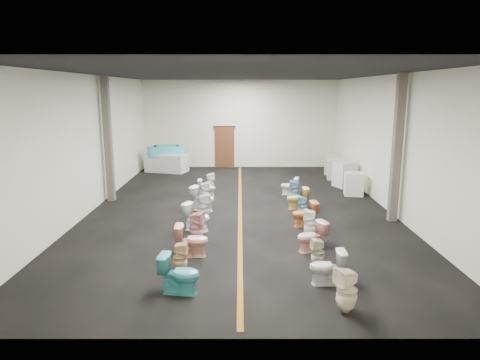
% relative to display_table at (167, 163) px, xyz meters
% --- Properties ---
extents(floor, '(16.00, 16.00, 0.00)m').
position_rel_display_table_xyz_m(floor, '(3.64, -6.63, -0.44)').
color(floor, black).
rests_on(floor, ground).
extents(ceiling, '(16.00, 16.00, 0.00)m').
position_rel_display_table_xyz_m(ceiling, '(3.64, -6.63, 4.06)').
color(ceiling, black).
rests_on(ceiling, ground).
extents(wall_back, '(10.00, 0.00, 10.00)m').
position_rel_display_table_xyz_m(wall_back, '(3.64, 1.37, 1.81)').
color(wall_back, beige).
rests_on(wall_back, ground).
extents(wall_front, '(10.00, 0.00, 10.00)m').
position_rel_display_table_xyz_m(wall_front, '(3.64, -14.63, 1.81)').
color(wall_front, beige).
rests_on(wall_front, ground).
extents(wall_left, '(0.00, 16.00, 16.00)m').
position_rel_display_table_xyz_m(wall_left, '(-1.36, -6.63, 1.81)').
color(wall_left, beige).
rests_on(wall_left, ground).
extents(wall_right, '(0.00, 16.00, 16.00)m').
position_rel_display_table_xyz_m(wall_right, '(8.64, -6.63, 1.81)').
color(wall_right, beige).
rests_on(wall_right, ground).
extents(aisle_stripe, '(0.12, 15.60, 0.01)m').
position_rel_display_table_xyz_m(aisle_stripe, '(3.64, -6.63, -0.44)').
color(aisle_stripe, brown).
rests_on(aisle_stripe, floor).
extents(back_door, '(1.00, 0.10, 2.10)m').
position_rel_display_table_xyz_m(back_door, '(2.84, 1.31, 0.61)').
color(back_door, '#562D19').
rests_on(back_door, floor).
extents(door_frame, '(1.15, 0.08, 0.10)m').
position_rel_display_table_xyz_m(door_frame, '(2.84, 1.32, 1.68)').
color(door_frame, '#331C11').
rests_on(door_frame, back_door).
extents(column_left, '(0.25, 0.25, 4.50)m').
position_rel_display_table_xyz_m(column_left, '(-1.11, -5.63, 1.81)').
color(column_left, '#59544C').
rests_on(column_left, floor).
extents(column_right, '(0.25, 0.25, 4.50)m').
position_rel_display_table_xyz_m(column_right, '(8.39, -8.13, 1.81)').
color(column_right, '#59544C').
rests_on(column_right, floor).
extents(display_table, '(2.18, 1.51, 0.88)m').
position_rel_display_table_xyz_m(display_table, '(0.00, 0.00, 0.00)').
color(display_table, silver).
rests_on(display_table, floor).
extents(bathtub, '(1.82, 0.96, 0.55)m').
position_rel_display_table_xyz_m(bathtub, '(-0.00, 0.00, 0.63)').
color(bathtub, '#45B9C7').
rests_on(bathtub, display_table).
extents(appliance_crate_a, '(0.78, 0.78, 0.88)m').
position_rel_display_table_xyz_m(appliance_crate_a, '(8.04, -4.83, 0.00)').
color(appliance_crate_a, silver).
rests_on(appliance_crate_a, floor).
extents(appliance_crate_b, '(0.99, 0.99, 1.05)m').
position_rel_display_table_xyz_m(appliance_crate_b, '(8.04, -3.39, 0.08)').
color(appliance_crate_b, silver).
rests_on(appliance_crate_b, floor).
extents(appliance_crate_c, '(0.93, 0.93, 0.92)m').
position_rel_display_table_xyz_m(appliance_crate_c, '(8.04, -1.83, 0.02)').
color(appliance_crate_c, silver).
rests_on(appliance_crate_c, floor).
extents(appliance_crate_d, '(0.72, 0.72, 0.89)m').
position_rel_display_table_xyz_m(appliance_crate_d, '(8.04, -0.68, 0.01)').
color(appliance_crate_d, beige).
rests_on(appliance_crate_d, floor).
extents(toilet_left_0, '(0.86, 0.56, 0.82)m').
position_rel_display_table_xyz_m(toilet_left_0, '(2.43, -13.00, -0.03)').
color(toilet_left_0, teal).
rests_on(toilet_left_0, floor).
extents(toilet_left_1, '(0.34, 0.33, 0.70)m').
position_rel_display_table_xyz_m(toilet_left_1, '(2.30, -12.00, -0.09)').
color(toilet_left_1, beige).
rests_on(toilet_left_1, floor).
extents(toilet_left_2, '(0.81, 0.48, 0.81)m').
position_rel_display_table_xyz_m(toilet_left_2, '(2.46, -11.06, -0.03)').
color(toilet_left_2, '#EDAB93').
rests_on(toilet_left_2, floor).
extents(toilet_left_3, '(0.48, 0.47, 0.84)m').
position_rel_display_table_xyz_m(toilet_left_3, '(2.47, -10.05, -0.02)').
color(toilet_left_3, '#D69090').
rests_on(toilet_left_3, floor).
extents(toilet_left_4, '(0.90, 0.71, 0.81)m').
position_rel_display_table_xyz_m(toilet_left_4, '(2.39, -9.10, -0.04)').
color(toilet_left_4, white).
rests_on(toilet_left_4, floor).
extents(toilet_left_5, '(0.50, 0.50, 0.84)m').
position_rel_display_table_xyz_m(toilet_left_5, '(2.49, -8.06, -0.02)').
color(toilet_left_5, silver).
rests_on(toilet_left_5, floor).
extents(toilet_left_6, '(0.93, 0.73, 0.83)m').
position_rel_display_table_xyz_m(toilet_left_6, '(2.38, -7.02, -0.02)').
color(toilet_left_6, white).
rests_on(toilet_left_6, floor).
extents(toilet_left_7, '(0.39, 0.38, 0.78)m').
position_rel_display_table_xyz_m(toilet_left_7, '(2.36, -6.05, -0.05)').
color(toilet_left_7, silver).
rests_on(toilet_left_7, floor).
extents(toilet_left_8, '(0.69, 0.41, 0.69)m').
position_rel_display_table_xyz_m(toilet_left_8, '(2.37, -5.13, -0.10)').
color(toilet_left_8, white).
rests_on(toilet_left_8, floor).
extents(toilet_left_9, '(0.43, 0.42, 0.73)m').
position_rel_display_table_xyz_m(toilet_left_9, '(2.43, -4.18, -0.07)').
color(toilet_left_9, white).
rests_on(toilet_left_9, floor).
extents(toilet_right_0, '(0.52, 0.51, 0.86)m').
position_rel_display_table_xyz_m(toilet_right_0, '(5.58, -13.75, -0.01)').
color(toilet_right_0, '#F6E5C6').
rests_on(toilet_right_0, floor).
extents(toilet_right_1, '(0.74, 0.42, 0.76)m').
position_rel_display_table_xyz_m(toilet_right_1, '(5.46, -12.62, -0.06)').
color(toilet_right_1, silver).
rests_on(toilet_right_1, floor).
extents(toilet_right_2, '(0.34, 0.34, 0.69)m').
position_rel_display_table_xyz_m(toilet_right_2, '(5.43, -11.70, -0.10)').
color(toilet_right_2, beige).
rests_on(toilet_right_2, floor).
extents(toilet_right_3, '(0.86, 0.68, 0.77)m').
position_rel_display_table_xyz_m(toilet_right_3, '(5.43, -10.74, -0.05)').
color(toilet_right_3, '#F7ABAA').
rests_on(toilet_right_3, floor).
extents(toilet_right_4, '(0.44, 0.43, 0.79)m').
position_rel_display_table_xyz_m(toilet_right_4, '(5.57, -9.68, -0.04)').
color(toilet_right_4, white).
rests_on(toilet_right_4, floor).
extents(toilet_right_5, '(0.81, 0.55, 0.76)m').
position_rel_display_table_xyz_m(toilet_right_5, '(5.56, -8.71, -0.06)').
color(toilet_right_5, orange).
rests_on(toilet_right_5, floor).
extents(toilet_right_6, '(0.37, 0.37, 0.69)m').
position_rel_display_table_xyz_m(toilet_right_6, '(5.65, -7.78, -0.09)').
color(toilet_right_6, '#71ACD9').
rests_on(toilet_right_6, floor).
extents(toilet_right_7, '(0.77, 0.49, 0.75)m').
position_rel_display_table_xyz_m(toilet_right_7, '(5.60, -6.82, -0.06)').
color(toilet_right_7, '#EAC959').
rests_on(toilet_right_7, floor).
extents(toilet_right_8, '(0.45, 0.45, 0.80)m').
position_rel_display_table_xyz_m(toilet_right_8, '(5.64, -5.90, -0.04)').
color(toilet_right_8, '#719BCB').
rests_on(toilet_right_8, floor).
extents(toilet_right_9, '(0.77, 0.57, 0.70)m').
position_rel_display_table_xyz_m(toilet_right_9, '(5.56, -4.80, -0.09)').
color(toilet_right_9, white).
rests_on(toilet_right_9, floor).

